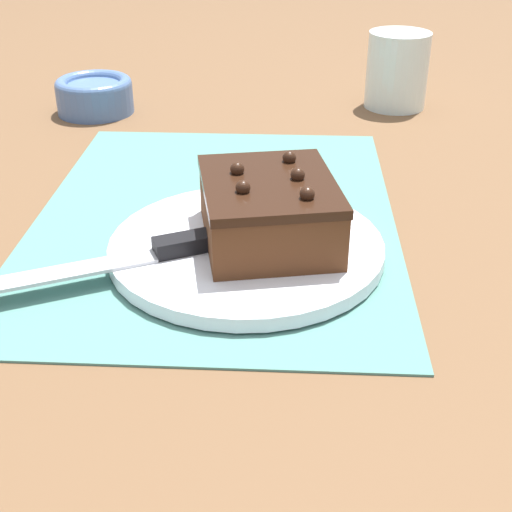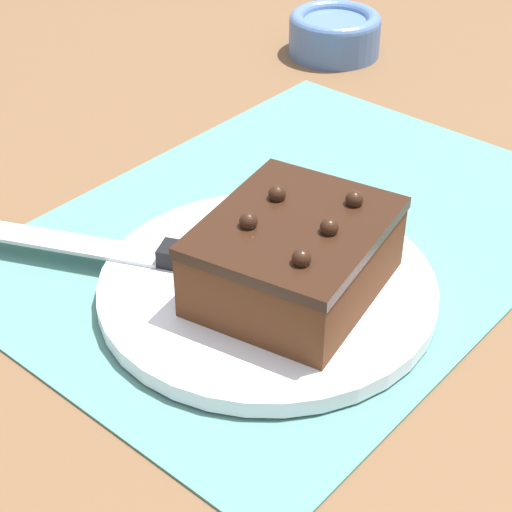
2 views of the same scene
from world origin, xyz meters
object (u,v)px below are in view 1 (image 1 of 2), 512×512
at_px(chocolate_cake, 269,210).
at_px(serving_knife, 152,252).
at_px(small_bowl, 95,94).
at_px(cake_plate, 246,248).
at_px(drinking_glass, 397,70).

xyz_separation_m(chocolate_cake, serving_knife, (0.04, -0.09, -0.02)).
bearing_deg(serving_knife, small_bowl, -4.86).
bearing_deg(cake_plate, small_bowl, -149.40).
relative_size(chocolate_cake, serving_knife, 0.69).
relative_size(cake_plate, chocolate_cake, 1.58).
bearing_deg(serving_knife, cake_plate, -92.17).
distance_m(cake_plate, small_bowl, 0.45).
xyz_separation_m(serving_knife, small_bowl, (-0.42, -0.15, 0.00)).
distance_m(serving_knife, small_bowl, 0.44).
distance_m(chocolate_cake, drinking_glass, 0.46).
bearing_deg(chocolate_cake, cake_plate, -74.09).
relative_size(cake_plate, drinking_glass, 2.35).
xyz_separation_m(cake_plate, small_bowl, (-0.39, -0.23, 0.01)).
xyz_separation_m(drinking_glass, small_bowl, (0.05, -0.40, -0.03)).
relative_size(cake_plate, serving_knife, 1.09).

